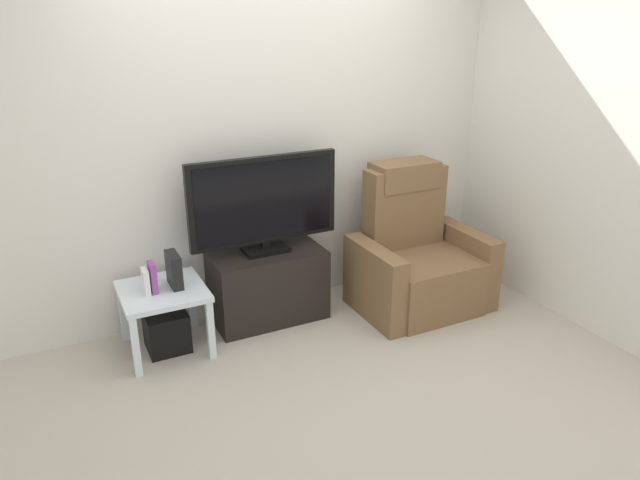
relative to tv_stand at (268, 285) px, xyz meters
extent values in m
plane|color=#B2A899|center=(0.13, -0.85, -0.26)|extent=(6.40, 6.40, 0.00)
cube|color=silver|center=(0.13, 0.28, 1.04)|extent=(6.40, 0.06, 2.60)
cube|color=silver|center=(2.01, -0.85, 1.04)|extent=(0.06, 4.48, 2.60)
cube|color=black|center=(0.00, 0.00, 0.00)|extent=(0.81, 0.43, 0.53)
cube|color=black|center=(0.00, -0.20, 0.10)|extent=(0.75, 0.02, 0.02)
cube|color=black|center=(0.00, -0.15, 0.14)|extent=(0.34, 0.11, 0.04)
cube|color=black|center=(0.00, 0.02, 0.28)|extent=(0.32, 0.20, 0.03)
cube|color=black|center=(0.00, 0.02, 0.32)|extent=(0.06, 0.04, 0.05)
cube|color=black|center=(0.00, 0.02, 0.65)|extent=(1.09, 0.05, 0.61)
cube|color=black|center=(0.00, 0.00, 0.65)|extent=(1.00, 0.01, 0.55)
cube|color=brown|center=(1.11, -0.35, -0.05)|extent=(0.70, 0.72, 0.42)
cube|color=brown|center=(1.11, -0.08, 0.47)|extent=(0.64, 0.20, 0.62)
cube|color=brown|center=(1.11, -0.06, 0.72)|extent=(0.50, 0.26, 0.20)
cube|color=brown|center=(0.69, -0.35, 0.02)|extent=(0.14, 0.68, 0.56)
cube|color=brown|center=(1.53, -0.35, 0.02)|extent=(0.14, 0.68, 0.56)
cube|color=silver|center=(-0.77, -0.10, 0.17)|extent=(0.54, 0.54, 0.04)
cube|color=silver|center=(-1.01, -0.34, -0.06)|extent=(0.04, 0.04, 0.41)
cube|color=silver|center=(-0.54, -0.34, -0.06)|extent=(0.04, 0.04, 0.41)
cube|color=silver|center=(-1.01, 0.14, -0.06)|extent=(0.04, 0.04, 0.41)
cube|color=silver|center=(-0.54, 0.14, -0.06)|extent=(0.04, 0.04, 0.41)
cube|color=black|center=(-0.77, -0.10, -0.13)|extent=(0.27, 0.27, 0.27)
cube|color=white|center=(-0.87, -0.12, 0.27)|extent=(0.04, 0.11, 0.17)
cube|color=purple|center=(-0.83, -0.12, 0.29)|extent=(0.04, 0.11, 0.20)
cube|color=black|center=(-0.68, -0.09, 0.30)|extent=(0.07, 0.20, 0.23)
camera|label=1|loc=(-1.38, -3.62, 1.86)|focal=32.73mm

